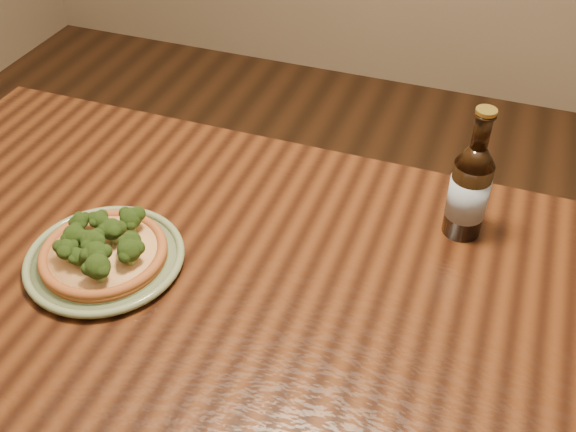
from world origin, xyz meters
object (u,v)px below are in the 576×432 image
(beer_bottle, at_px, (469,189))
(plate, at_px, (105,259))
(pizza, at_px, (103,250))
(table, at_px, (257,338))

(beer_bottle, bearing_deg, plate, -147.00)
(pizza, xyz_separation_m, beer_bottle, (0.56, 0.30, 0.06))
(table, bearing_deg, beer_bottle, 45.24)
(plate, height_order, pizza, pizza)
(table, height_order, plate, plate)
(plate, bearing_deg, beer_bottle, 27.84)
(table, xyz_separation_m, beer_bottle, (0.28, 0.29, 0.19))
(plate, distance_m, beer_bottle, 0.64)
(table, distance_m, pizza, 0.30)
(table, distance_m, plate, 0.29)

